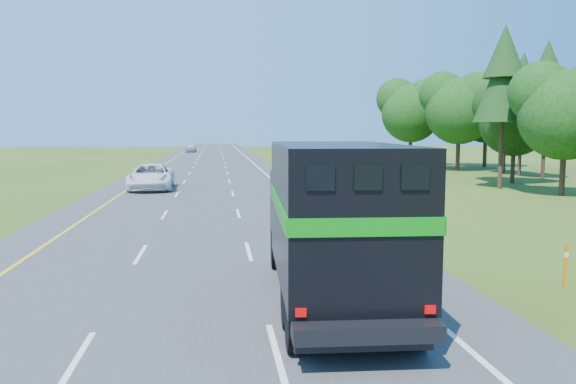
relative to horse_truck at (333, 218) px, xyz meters
The scene contains 6 objects.
road 36.29m from the horse_truck, 95.57° to the left, with size 15.00×260.00×0.04m, color #38383A.
lane_markings 36.29m from the horse_truck, 95.57° to the left, with size 11.15×260.00×0.01m.
horse_truck is the anchor object (origin of this frame).
white_suv 28.50m from the horse_truck, 104.95° to the left, with size 3.00×6.50×1.81m, color white.
far_car 97.30m from the horse_truck, 94.46° to the left, with size 1.96×4.87×1.66m, color #B7B7BE.
delineator 6.55m from the horse_truck, ahead, with size 0.10×0.06×1.22m.
Camera 1 is at (0.75, 0.86, 4.21)m, focal length 35.00 mm.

